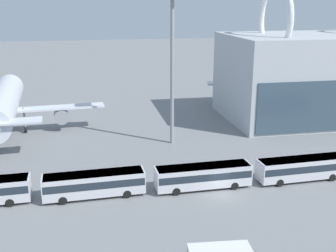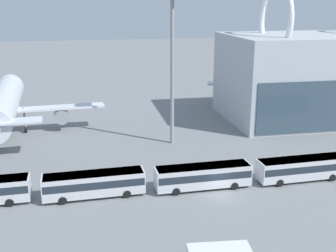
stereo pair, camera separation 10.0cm
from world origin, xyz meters
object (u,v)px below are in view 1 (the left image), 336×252
at_px(shuttle_bus_3, 203,175).
at_px(airliner_at_gate_far, 275,79).
at_px(shuttle_bus_4, 302,167).
at_px(airliner_at_gate_near, 3,105).
at_px(floodlight_mast, 172,48).
at_px(shuttle_bus_2, 94,183).

bearing_deg(shuttle_bus_3, airliner_at_gate_far, 53.93).
bearing_deg(shuttle_bus_4, shuttle_bus_3, 177.85).
xyz_separation_m(airliner_at_gate_near, shuttle_bus_4, (42.54, -29.87, -3.37)).
bearing_deg(airliner_at_gate_near, floodlight_mast, -116.46).
distance_m(shuttle_bus_2, shuttle_bus_3, 13.64).
relative_size(airliner_at_gate_far, shuttle_bus_3, 2.74).
xyz_separation_m(airliner_at_gate_far, floodlight_mast, (-29.03, -23.29, 9.99)).
bearing_deg(floodlight_mast, shuttle_bus_2, -126.37).
distance_m(shuttle_bus_2, floodlight_mast, 26.52).
distance_m(shuttle_bus_2, shuttle_bus_4, 27.29).
bearing_deg(shuttle_bus_4, shuttle_bus_2, 177.36).
distance_m(airliner_at_gate_near, shuttle_bus_2, 33.55).
xyz_separation_m(airliner_at_gate_far, shuttle_bus_3, (-28.72, -41.60, -4.07)).
relative_size(airliner_at_gate_far, shuttle_bus_2, 2.73).
bearing_deg(airliner_at_gate_far, floodlight_mast, 141.97).
distance_m(shuttle_bus_3, shuttle_bus_4, 13.64).
distance_m(airliner_at_gate_far, shuttle_bus_3, 50.72).
height_order(airliner_at_gate_near, shuttle_bus_4, airliner_at_gate_near).
distance_m(airliner_at_gate_near, shuttle_bus_4, 52.09).
height_order(shuttle_bus_4, floodlight_mast, floodlight_mast).
distance_m(shuttle_bus_3, floodlight_mast, 23.09).
bearing_deg(floodlight_mast, shuttle_bus_3, -89.03).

